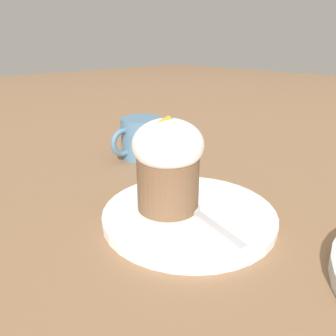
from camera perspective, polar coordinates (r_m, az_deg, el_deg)
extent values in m
plane|color=#846042|center=(0.43, 3.65, -8.77)|extent=(4.00, 4.00, 0.00)
cylinder|color=white|center=(0.43, 3.67, -8.06)|extent=(0.22, 0.22, 0.01)
cylinder|color=brown|center=(0.42, 0.00, -2.67)|extent=(0.08, 0.08, 0.07)
ellipsoid|color=white|center=(0.40, 0.00, 4.10)|extent=(0.09, 0.09, 0.06)
cone|color=orange|center=(0.38, -0.94, 8.21)|extent=(0.02, 0.01, 0.01)
sphere|color=green|center=(0.39, 0.18, 8.45)|extent=(0.01, 0.01, 0.01)
cube|color=#B7B7BC|center=(0.39, 8.43, -10.22)|extent=(0.03, 0.09, 0.00)
ellipsoid|color=#B7B7BC|center=(0.43, 3.37, -6.48)|extent=(0.04, 0.05, 0.01)
cylinder|color=teal|center=(0.64, -4.57, 5.29)|extent=(0.08, 0.08, 0.08)
torus|color=teal|center=(0.61, -7.80, 4.44)|extent=(0.05, 0.01, 0.05)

